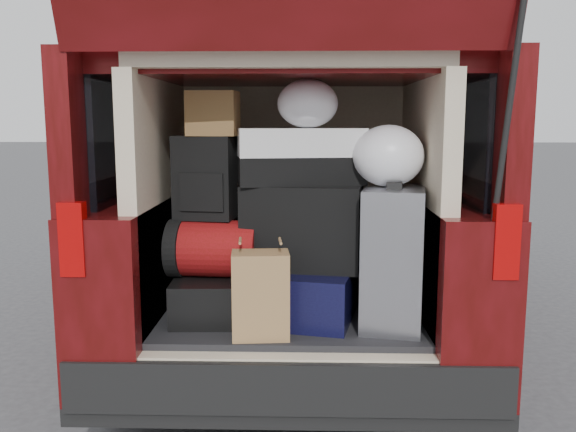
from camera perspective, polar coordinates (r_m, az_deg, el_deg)
name	(u,v)px	position (r m, az deg, el deg)	size (l,w,h in m)	color
minivan	(296,198)	(4.60, 0.71, 1.68)	(1.90, 5.35, 2.77)	black
load_floor	(291,359)	(3.22, 0.25, -13.26)	(1.24, 1.05, 0.55)	black
black_hardshell	(214,295)	(3.01, -6.93, -7.33)	(0.36, 0.50, 0.20)	black
navy_hardshell	(306,291)	(2.97, 1.68, -7.05)	(0.46, 0.56, 0.24)	black
silver_roller	(393,257)	(2.85, 9.80, -3.77)	(0.27, 0.43, 0.64)	silver
kraft_bag	(261,295)	(2.67, -2.58, -7.40)	(0.25, 0.16, 0.38)	olive
red_duffel	(214,248)	(2.93, -6.94, -3.02)	(0.42, 0.27, 0.27)	maroon
black_soft_case	(303,226)	(2.91, 1.39, -0.92)	(0.55, 0.33, 0.40)	black
backpack	(205,178)	(2.93, -7.81, 3.57)	(0.28, 0.17, 0.40)	black
twotone_duffel	(300,156)	(2.92, 1.11, 5.63)	(0.59, 0.31, 0.26)	white
grocery_sack_lower	(213,114)	(2.91, -7.01, 9.49)	(0.23, 0.19, 0.21)	brown
plastic_bag_center	(308,104)	(2.86, 1.85, 10.47)	(0.28, 0.26, 0.23)	white
plastic_bag_right	(388,156)	(2.82, 9.37, 5.57)	(0.32, 0.30, 0.28)	white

